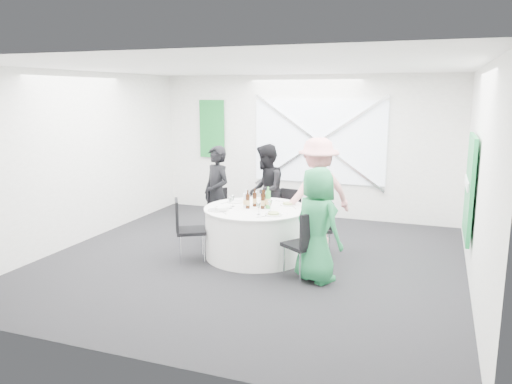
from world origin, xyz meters
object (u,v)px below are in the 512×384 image
(clear_water_bottle, at_px, (246,201))
(person_man_back, at_px, (266,191))
(person_woman_pink, at_px, (318,194))
(green_water_bottle, at_px, (268,200))
(chair_back_right, at_px, (323,224))
(banquet_table, at_px, (256,232))
(chair_back_left, at_px, (221,211))
(chair_back, at_px, (288,211))
(person_woman_green, at_px, (317,225))
(chair_front_left, at_px, (185,225))
(person_man_back_left, at_px, (217,194))
(chair_front_right, at_px, (306,240))

(clear_water_bottle, bearing_deg, person_man_back, 93.79)
(person_woman_pink, height_order, green_water_bottle, person_woman_pink)
(chair_back_right, bearing_deg, banquet_table, -90.00)
(chair_back_left, xyz_separation_m, chair_back_right, (1.79, -0.21, -0.01))
(clear_water_bottle, bearing_deg, chair_back_left, 137.76)
(chair_back, bearing_deg, person_woman_pink, -17.37)
(chair_back_left, relative_size, person_woman_green, 0.57)
(chair_front_left, relative_size, person_man_back_left, 0.58)
(person_man_back, distance_m, person_woman_pink, 1.10)
(chair_front_right, relative_size, chair_front_left, 1.01)
(chair_front_left, relative_size, person_man_back, 0.58)
(person_woman_pink, bearing_deg, chair_front_right, 56.84)
(person_woman_green, distance_m, green_water_bottle, 1.14)
(clear_water_bottle, bearing_deg, chair_front_right, -29.91)
(banquet_table, relative_size, person_man_back, 0.97)
(chair_front_left, distance_m, person_man_back_left, 1.13)
(banquet_table, height_order, chair_back, chair_back)
(chair_back_right, distance_m, person_woman_pink, 0.50)
(banquet_table, relative_size, chair_front_left, 1.69)
(person_woman_pink, height_order, clear_water_bottle, person_woman_pink)
(chair_back_left, distance_m, chair_back_right, 1.80)
(banquet_table, distance_m, chair_back_left, 1.05)
(clear_water_bottle, bearing_deg, person_man_back_left, 141.57)
(banquet_table, height_order, clear_water_bottle, clear_water_bottle)
(chair_back, relative_size, clear_water_bottle, 3.17)
(person_man_back_left, bearing_deg, chair_back, 53.03)
(person_man_back, xyz_separation_m, person_woman_green, (1.31, -1.75, -0.04))
(green_water_bottle, bearing_deg, chair_back, 88.68)
(chair_back_left, height_order, person_man_back, person_man_back)
(banquet_table, xyz_separation_m, clear_water_bottle, (-0.15, -0.03, 0.48))
(chair_back_left, bearing_deg, chair_front_left, -147.85)
(chair_back_right, xyz_separation_m, chair_front_left, (-1.85, -0.93, 0.04))
(chair_back, height_order, person_man_back_left, person_man_back_left)
(chair_back_right, distance_m, chair_front_right, 1.07)
(chair_front_left, height_order, person_woman_green, person_woman_green)
(person_man_back_left, distance_m, person_woman_pink, 1.69)
(chair_front_left, bearing_deg, person_man_back, -53.31)
(chair_back, height_order, person_woman_green, person_woman_green)
(person_man_back_left, height_order, green_water_bottle, person_man_back_left)
(chair_back_right, relative_size, person_woman_green, 0.56)
(banquet_table, bearing_deg, person_woman_pink, 40.58)
(chair_back, height_order, person_woman_pink, person_woman_pink)
(banquet_table, distance_m, person_man_back, 1.19)
(chair_back_left, bearing_deg, clear_water_bottle, -97.00)
(chair_back, relative_size, chair_back_right, 1.01)
(chair_front_right, relative_size, person_woman_pink, 0.52)
(chair_front_right, relative_size, clear_water_bottle, 3.43)
(chair_front_right, distance_m, person_woman_pink, 1.39)
(chair_front_right, bearing_deg, chair_back_right, -143.90)
(person_woman_pink, bearing_deg, chair_back_right, 79.11)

